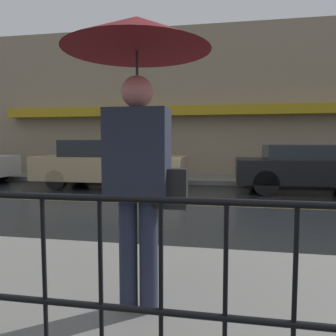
# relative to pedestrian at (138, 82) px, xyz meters

# --- Properties ---
(ground_plane) EXTENTS (80.00, 80.00, 0.00)m
(ground_plane) POSITION_rel_pedestrian_xyz_m (0.19, 5.00, -1.90)
(ground_plane) COLOR black
(sidewalk_near) EXTENTS (28.00, 2.67, 0.15)m
(sidewalk_near) POSITION_rel_pedestrian_xyz_m (0.19, 0.22, -1.83)
(sidewalk_near) COLOR slate
(sidewalk_near) RESTS_ON ground_plane
(sidewalk_far) EXTENTS (28.00, 1.84, 0.15)m
(sidewalk_far) POSITION_rel_pedestrian_xyz_m (0.19, 9.37, -1.83)
(sidewalk_far) COLOR slate
(sidewalk_far) RESTS_ON ground_plane
(lane_marking) EXTENTS (25.20, 0.12, 0.01)m
(lane_marking) POSITION_rel_pedestrian_xyz_m (0.19, 5.00, -1.90)
(lane_marking) COLOR gold
(lane_marking) RESTS_ON ground_plane
(building_storefront) EXTENTS (28.00, 0.85, 5.85)m
(building_storefront) POSITION_rel_pedestrian_xyz_m (0.19, 10.42, 1.00)
(building_storefront) COLOR gray
(building_storefront) RESTS_ON ground_plane
(railing_foreground) EXTENTS (12.00, 0.04, 1.05)m
(railing_foreground) POSITION_rel_pedestrian_xyz_m (0.19, -0.86, -1.11)
(railing_foreground) COLOR black
(railing_foreground) RESTS_ON sidewalk_near
(pedestrian) EXTENTS (1.10, 1.10, 2.23)m
(pedestrian) POSITION_rel_pedestrian_xyz_m (0.00, 0.00, 0.00)
(pedestrian) COLOR #23283D
(pedestrian) RESTS_ON sidewalk_near
(car_tan) EXTENTS (4.64, 1.84, 1.49)m
(car_tan) POSITION_rel_pedestrian_xyz_m (-2.97, 7.39, -1.14)
(car_tan) COLOR tan
(car_tan) RESTS_ON ground_plane
(car_black) EXTENTS (4.02, 1.80, 1.36)m
(car_black) POSITION_rel_pedestrian_xyz_m (2.91, 7.39, -1.18)
(car_black) COLOR black
(car_black) RESTS_ON ground_plane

